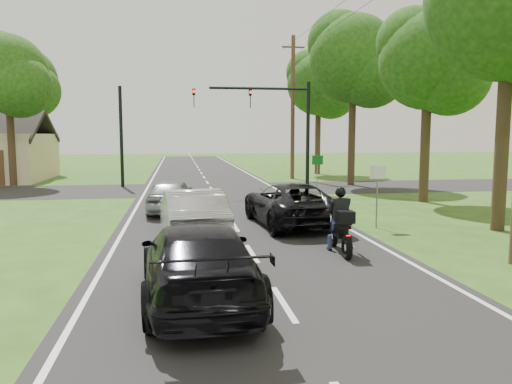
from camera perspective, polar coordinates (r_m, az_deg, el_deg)
The scene contains 18 objects.
ground at distance 13.30m, azimuth -0.46°, elevation -7.09°, with size 140.00×140.00×0.00m, color #2A4A14.
road at distance 23.08m, azimuth -4.13°, elevation -1.25°, with size 8.00×100.00×0.01m, color black.
cross_road at distance 29.02m, azimuth -5.13°, elevation 0.34°, with size 60.00×7.00×0.01m, color black.
motorcycle_rider at distance 13.39m, azimuth 9.67°, elevation -3.99°, with size 0.59×2.09×1.80m.
dark_suv at distance 17.39m, azimuth 3.95°, elevation -1.36°, with size 2.44×5.28×1.47m, color black.
silver_sedan at distance 14.85m, azimuth -7.31°, elevation -2.60°, with size 1.64×4.71×1.55m, color silver.
silver_suv at distance 20.43m, azimuth -9.71°, elevation -0.36°, with size 1.65×4.09×1.39m, color gray.
dark_car_behind at distance 9.56m, azimuth -6.66°, elevation -7.94°, with size 2.08×5.11×1.48m, color black.
traffic_signal at distance 27.31m, azimuth 2.15°, elevation 8.66°, with size 6.38×0.44×6.00m.
signal_pole_far at distance 30.96m, azimuth -15.14°, elevation 6.09°, with size 0.20×0.20×6.00m, color black.
utility_pole_far at distance 35.77m, azimuth 4.22°, elevation 9.67°, with size 1.60×0.28×10.00m.
sign_white at distance 17.16m, azimuth 13.73°, elevation 1.23°, with size 0.55×0.07×2.12m.
sign_green at distance 24.77m, azimuth 7.03°, elevation 2.95°, with size 0.55×0.07×2.12m.
tree_row_c at distance 24.72m, azimuth 19.83°, elevation 13.38°, with size 4.80×4.65×8.76m.
tree_row_d at distance 31.82m, azimuth 11.75°, elevation 14.19°, with size 5.76×5.58×10.45m.
tree_row_e at distance 40.38m, azimuth 7.63°, elevation 11.76°, with size 5.28×5.12×9.61m.
tree_left_near at distance 34.19m, azimuth -26.17°, elevation 11.61°, with size 5.12×4.96×9.22m.
tree_left_far at distance 44.33m, azimuth -24.83°, elevation 11.15°, with size 5.76×5.58×10.14m.
Camera 1 is at (-1.91, -12.78, 3.14)m, focal length 35.00 mm.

